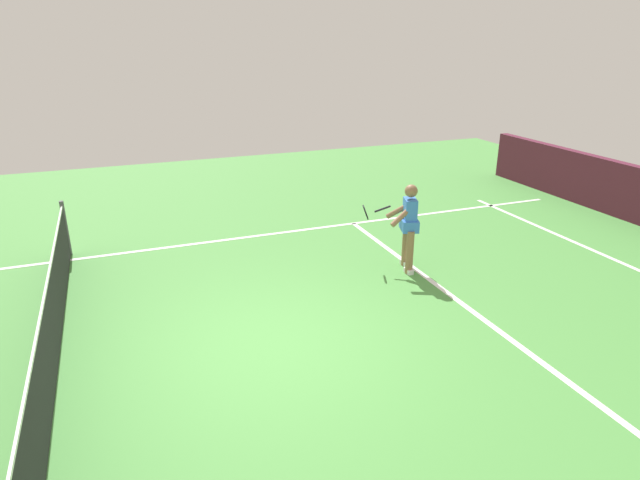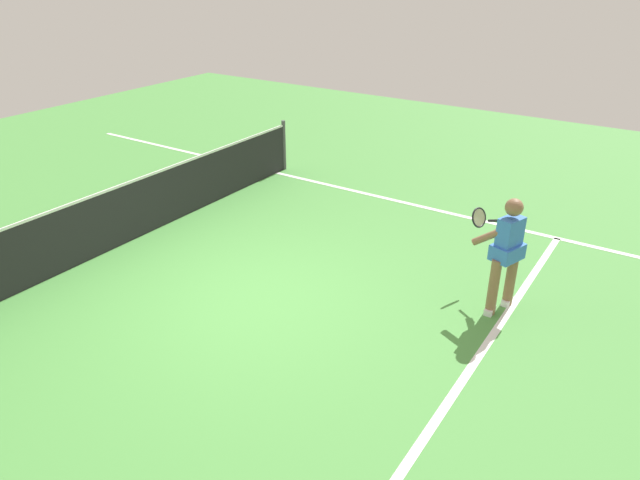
% 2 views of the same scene
% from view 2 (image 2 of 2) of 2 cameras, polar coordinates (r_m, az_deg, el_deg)
% --- Properties ---
extents(ground_plane, '(23.95, 23.95, 0.00)m').
position_cam_2_polar(ground_plane, '(7.98, -6.92, -5.62)').
color(ground_plane, '#4C9342').
extents(service_line_marking, '(8.38, 0.10, 0.01)m').
position_cam_2_polar(service_line_marking, '(6.75, 13.89, -12.99)').
color(service_line_marking, white).
rests_on(service_line_marking, ground).
extents(sideline_right_marking, '(0.10, 16.42, 0.01)m').
position_cam_2_polar(sideline_right_marking, '(11.13, 6.98, 3.96)').
color(sideline_right_marking, white).
rests_on(sideline_right_marking, ground).
extents(court_net, '(9.06, 0.08, 1.06)m').
position_cam_2_polar(court_net, '(9.59, -19.76, 1.96)').
color(court_net, '#4C4C51').
rests_on(court_net, ground).
extents(tennis_player, '(0.98, 0.87, 1.55)m').
position_cam_2_polar(tennis_player, '(7.66, 17.69, -0.94)').
color(tennis_player, '#8C6647').
rests_on(tennis_player, ground).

